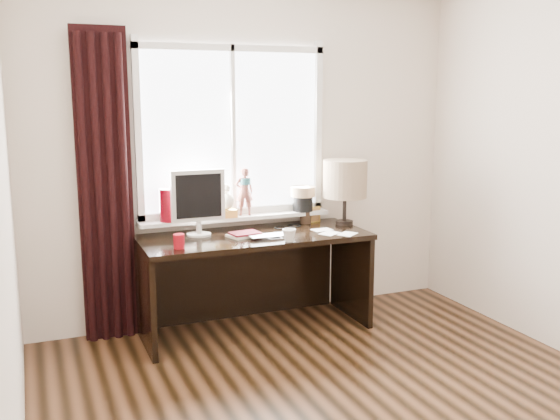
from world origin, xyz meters
name	(u,v)px	position (x,y,z in m)	size (l,w,h in m)	color
wall_back	(250,156)	(0.00, 2.00, 1.30)	(3.50, 2.60, 0.00)	beige
wall_left	(2,219)	(-1.75, 0.00, 1.30)	(4.00, 2.60, 0.00)	beige
laptop	(270,236)	(-0.03, 1.49, 0.76)	(0.31, 0.20, 0.02)	silver
mug	(289,235)	(0.05, 1.33, 0.80)	(0.10, 0.09, 0.10)	white
red_cup	(179,241)	(-0.72, 1.43, 0.80)	(0.08, 0.08, 0.10)	maroon
window	(235,157)	(-0.14, 1.95, 1.31)	(1.52, 0.22, 1.40)	white
curtain	(105,189)	(-1.13, 1.91, 1.12)	(0.38, 0.09, 2.25)	black
desk	(250,263)	(-0.10, 1.73, 0.51)	(1.70, 0.70, 0.75)	black
monitor	(198,199)	(-0.49, 1.76, 1.03)	(0.40, 0.18, 0.49)	beige
notebook_stack	(244,234)	(-0.19, 1.60, 0.77)	(0.26, 0.22, 0.03)	beige
brush_holder	(306,216)	(0.43, 1.86, 0.81)	(0.09, 0.09, 0.25)	black
icon_frame	(315,215)	(0.51, 1.87, 0.81)	(0.10, 0.04, 0.13)	gold
table_lamp	(345,180)	(0.70, 1.71, 1.11)	(0.35, 0.35, 0.52)	black
loose_papers	(333,232)	(0.48, 1.47, 0.75)	(0.30, 0.35, 0.00)	white
desk_cables	(284,230)	(0.16, 1.69, 0.75)	(0.38, 0.38, 0.01)	black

